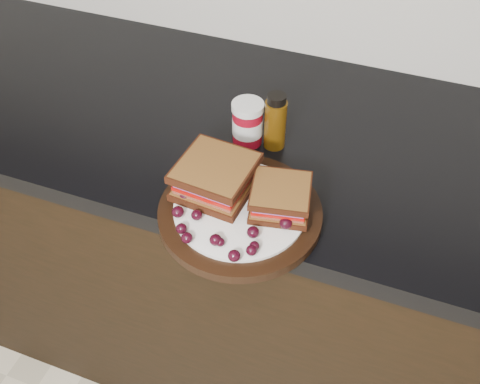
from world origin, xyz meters
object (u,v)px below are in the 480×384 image
object	(u,v)px
sandwich_left	(216,177)
oil_bottle	(275,121)
condiment_jar	(248,123)
plate	(240,213)

from	to	relation	value
sandwich_left	oil_bottle	distance (m)	0.18
condiment_jar	oil_bottle	size ratio (longest dim) A/B	0.78
plate	sandwich_left	bearing A→B (deg)	154.09
plate	oil_bottle	world-z (taller)	oil_bottle
sandwich_left	condiment_jar	xyz separation A→B (m)	(-0.00, 0.17, -0.01)
plate	condiment_jar	xyz separation A→B (m)	(-0.06, 0.19, 0.04)
plate	sandwich_left	xyz separation A→B (m)	(-0.05, 0.03, 0.04)
oil_bottle	condiment_jar	bearing A→B (deg)	-171.40
plate	sandwich_left	distance (m)	0.07
plate	condiment_jar	bearing A→B (deg)	106.10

